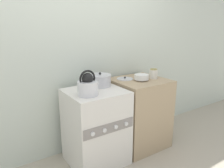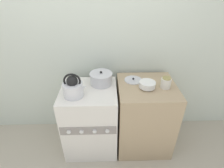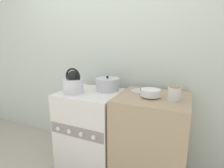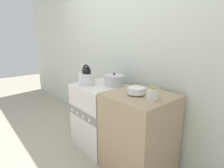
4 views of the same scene
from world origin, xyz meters
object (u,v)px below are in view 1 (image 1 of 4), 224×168
(storage_jar, at_px, (153,74))
(loose_pot_lid, at_px, (125,79))
(enamel_bowl, at_px, (142,77))
(kettle, at_px, (88,86))
(cooking_pot, at_px, (100,80))
(stove, at_px, (96,127))

(storage_jar, height_order, loose_pot_lid, storage_jar)
(enamel_bowl, bearing_deg, kettle, -174.16)
(cooking_pot, bearing_deg, enamel_bowl, -16.71)
(kettle, height_order, cooking_pot, kettle)
(storage_jar, relative_size, loose_pot_lid, 0.61)
(stove, xyz_separation_m, storage_jar, (0.85, -0.02, 0.53))
(loose_pot_lid, bearing_deg, enamel_bowl, -52.84)
(cooking_pot, relative_size, storage_jar, 2.05)
(enamel_bowl, height_order, loose_pot_lid, enamel_bowl)
(stove, xyz_separation_m, loose_pot_lid, (0.52, 0.15, 0.47))
(stove, xyz_separation_m, enamel_bowl, (0.65, -0.02, 0.51))
(cooking_pot, relative_size, loose_pot_lid, 1.25)
(stove, height_order, enamel_bowl, enamel_bowl)
(stove, relative_size, storage_jar, 6.90)
(kettle, height_order, storage_jar, kettle)
(stove, distance_m, cooking_pot, 0.54)
(kettle, distance_m, storage_jar, 0.99)
(kettle, xyz_separation_m, loose_pot_lid, (0.66, 0.25, -0.07))
(kettle, relative_size, storage_jar, 2.07)
(kettle, bearing_deg, storage_jar, 4.73)
(kettle, distance_m, cooking_pot, 0.37)
(cooking_pot, bearing_deg, kettle, -140.39)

